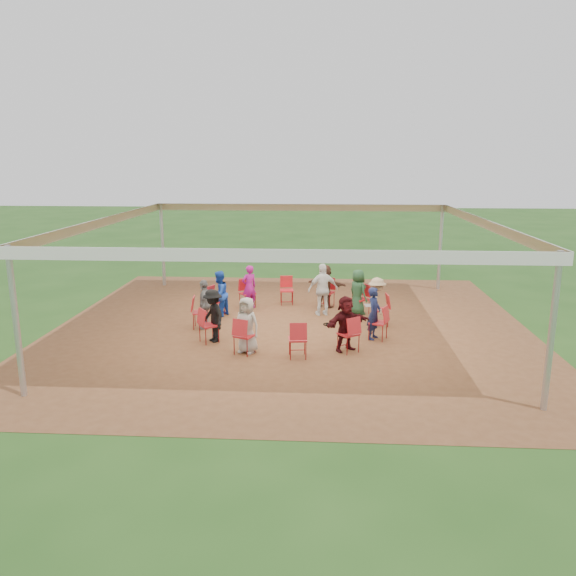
# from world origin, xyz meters

# --- Properties ---
(ground) EXTENTS (80.00, 80.00, 0.00)m
(ground) POSITION_xyz_m (0.00, 0.00, 0.00)
(ground) COLOR #224916
(ground) RESTS_ON ground
(dirt_patch) EXTENTS (13.00, 13.00, 0.00)m
(dirt_patch) POSITION_xyz_m (0.00, 0.00, 0.01)
(dirt_patch) COLOR brown
(dirt_patch) RESTS_ON ground
(tent) EXTENTS (10.33, 10.33, 3.00)m
(tent) POSITION_xyz_m (0.00, 0.00, 2.37)
(tent) COLOR #B2B2B7
(tent) RESTS_ON ground
(chair_0) EXTENTS (0.49, 0.47, 0.90)m
(chair_0) POSITION_xyz_m (2.48, 0.29, 0.45)
(chair_0) COLOR red
(chair_0) RESTS_ON ground
(chair_1) EXTENTS (0.60, 0.60, 0.90)m
(chair_1) POSITION_xyz_m (2.01, 1.49, 0.45)
(chair_1) COLOR red
(chair_1) RESTS_ON ground
(chair_2) EXTENTS (0.56, 0.57, 0.90)m
(chair_2) POSITION_xyz_m (0.99, 2.30, 0.45)
(chair_2) COLOR red
(chair_2) RESTS_ON ground
(chair_3) EXTENTS (0.47, 0.49, 0.90)m
(chair_3) POSITION_xyz_m (-0.29, 2.48, 0.45)
(chair_3) COLOR red
(chair_3) RESTS_ON ground
(chair_4) EXTENTS (0.60, 0.60, 0.90)m
(chair_4) POSITION_xyz_m (-1.49, 2.01, 0.45)
(chair_4) COLOR red
(chair_4) RESTS_ON ground
(chair_5) EXTENTS (0.57, 0.56, 0.90)m
(chair_5) POSITION_xyz_m (-2.30, 0.99, 0.45)
(chair_5) COLOR red
(chair_5) RESTS_ON ground
(chair_6) EXTENTS (0.49, 0.47, 0.90)m
(chair_6) POSITION_xyz_m (-2.48, -0.29, 0.45)
(chair_6) COLOR red
(chair_6) RESTS_ON ground
(chair_7) EXTENTS (0.60, 0.60, 0.90)m
(chair_7) POSITION_xyz_m (-2.01, -1.49, 0.45)
(chair_7) COLOR red
(chair_7) RESTS_ON ground
(chair_8) EXTENTS (0.56, 0.57, 0.90)m
(chair_8) POSITION_xyz_m (-0.99, -2.30, 0.45)
(chair_8) COLOR red
(chair_8) RESTS_ON ground
(chair_9) EXTENTS (0.47, 0.49, 0.90)m
(chair_9) POSITION_xyz_m (0.29, -2.48, 0.45)
(chair_9) COLOR red
(chair_9) RESTS_ON ground
(chair_10) EXTENTS (0.60, 0.60, 0.90)m
(chair_10) POSITION_xyz_m (1.49, -2.01, 0.45)
(chair_10) COLOR red
(chair_10) RESTS_ON ground
(chair_11) EXTENTS (0.57, 0.56, 0.90)m
(chair_11) POSITION_xyz_m (2.30, -0.99, 0.45)
(chair_11) COLOR red
(chair_11) RESTS_ON ground
(person_seated_0) EXTENTS (0.54, 0.92, 1.36)m
(person_seated_0) POSITION_xyz_m (2.36, 0.28, 0.69)
(person_seated_0) COLOR tan
(person_seated_0) RESTS_ON ground
(person_seated_1) EXTENTS (0.70, 0.76, 1.36)m
(person_seated_1) POSITION_xyz_m (1.91, 1.42, 0.69)
(person_seated_1) COLOR #214629
(person_seated_1) RESTS_ON ground
(person_seated_2) EXTENTS (1.35, 0.93, 1.36)m
(person_seated_2) POSITION_xyz_m (0.94, 2.19, 0.69)
(person_seated_2) COLOR #502E21
(person_seated_2) RESTS_ON ground
(person_seated_3) EXTENTS (0.59, 0.56, 1.36)m
(person_seated_3) POSITION_xyz_m (-1.42, 1.91, 0.69)
(person_seated_3) COLOR #9C1278
(person_seated_3) RESTS_ON ground
(person_seated_4) EXTENTS (0.61, 0.76, 1.36)m
(person_seated_4) POSITION_xyz_m (-2.19, 0.94, 0.69)
(person_seated_4) COLOR #1A44B7
(person_seated_4) RESTS_ON ground
(person_seated_5) EXTENTS (0.50, 0.84, 1.36)m
(person_seated_5) POSITION_xyz_m (-2.36, -0.28, 0.69)
(person_seated_5) COLOR slate
(person_seated_5) RESTS_ON ground
(person_seated_6) EXTENTS (0.88, 0.97, 1.36)m
(person_seated_6) POSITION_xyz_m (-1.91, -1.42, 0.69)
(person_seated_6) COLOR black
(person_seated_6) RESTS_ON ground
(person_seated_7) EXTENTS (0.76, 0.61, 1.36)m
(person_seated_7) POSITION_xyz_m (-0.94, -2.19, 0.69)
(person_seated_7) COLOR #A8A194
(person_seated_7) RESTS_ON ground
(person_seated_8) EXTENTS (1.30, 1.13, 1.36)m
(person_seated_8) POSITION_xyz_m (1.42, -1.91, 0.69)
(person_seated_8) COLOR #390A0D
(person_seated_8) RESTS_ON ground
(person_seated_9) EXTENTS (0.50, 0.59, 1.36)m
(person_seated_9) POSITION_xyz_m (2.19, -0.94, 0.69)
(person_seated_9) COLOR #171D42
(person_seated_9) RESTS_ON ground
(standing_person) EXTENTS (1.01, 0.71, 1.56)m
(standing_person) POSITION_xyz_m (0.87, 1.27, 0.78)
(standing_person) COLOR white
(standing_person) RESTS_ON ground
(cable_coil) EXTENTS (0.34, 0.34, 0.03)m
(cable_coil) POSITION_xyz_m (1.04, 0.22, 0.02)
(cable_coil) COLOR black
(cable_coil) RESTS_ON ground
(laptop) EXTENTS (0.29, 0.34, 0.22)m
(laptop) POSITION_xyz_m (2.20, 0.26, 0.64)
(laptop) COLOR #B7B7BC
(laptop) RESTS_ON ground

